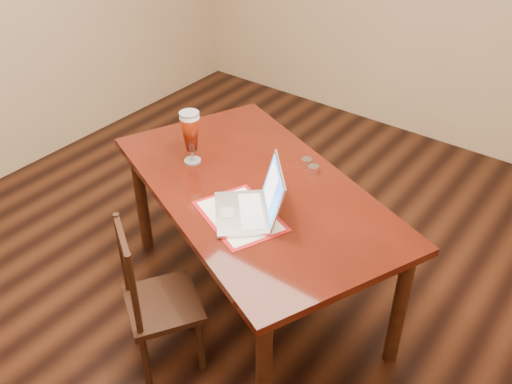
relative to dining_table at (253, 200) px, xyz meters
The scene contains 4 objects.
ground 0.73m from the dining_table, behind, with size 5.00×5.00×0.00m, color black.
room_shell 1.05m from the dining_table, behind, with size 4.51×5.01×2.71m.
dining_table is the anchor object (origin of this frame).
dining_chair 0.73m from the dining_table, 99.80° to the right, with size 0.51×0.51×0.89m.
Camera 1 is at (1.65, -1.96, 2.52)m, focal length 40.00 mm.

